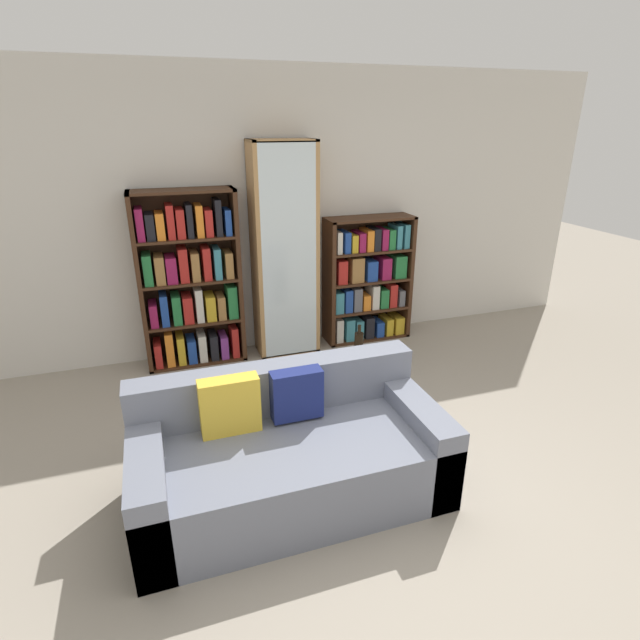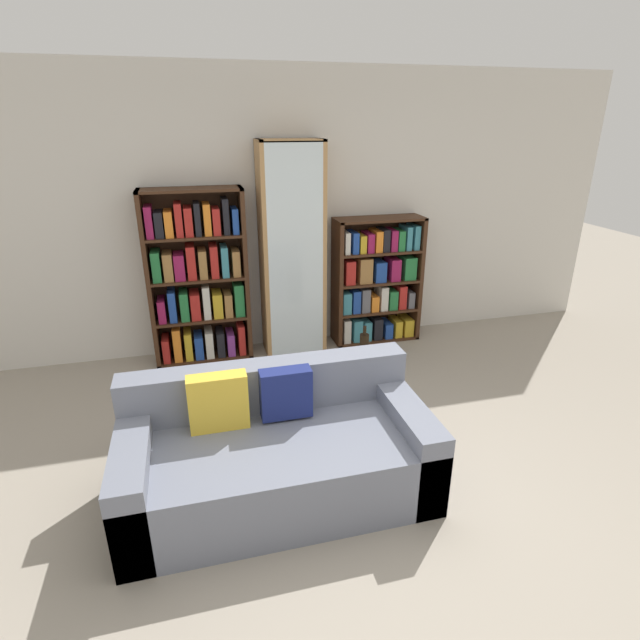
% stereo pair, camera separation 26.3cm
% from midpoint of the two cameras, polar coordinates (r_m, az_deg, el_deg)
% --- Properties ---
extents(ground_plane, '(16.00, 16.00, 0.00)m').
position_cam_midpoint_polar(ground_plane, '(3.20, 8.27, -22.16)').
color(ground_plane, gray).
extents(wall_back, '(7.19, 0.06, 2.70)m').
position_cam_midpoint_polar(wall_back, '(5.02, -3.19, 11.95)').
color(wall_back, beige).
rests_on(wall_back, ground).
extents(couch, '(1.86, 0.91, 0.79)m').
position_cam_midpoint_polar(couch, '(3.22, -2.59, -15.03)').
color(couch, slate).
rests_on(couch, ground).
extents(bookshelf_left, '(0.93, 0.32, 1.65)m').
position_cam_midpoint_polar(bookshelf_left, '(4.85, -12.24, 4.44)').
color(bookshelf_left, '#3D2314').
rests_on(bookshelf_left, ground).
extents(display_cabinet, '(0.61, 0.36, 2.06)m').
position_cam_midpoint_polar(display_cabinet, '(4.89, -1.68, 7.81)').
color(display_cabinet, '#AD7F4C').
rests_on(display_cabinet, ground).
extents(bookshelf_right, '(0.91, 0.32, 1.31)m').
position_cam_midpoint_polar(bookshelf_right, '(5.28, 7.89, 4.25)').
color(bookshelf_right, '#3D2314').
rests_on(bookshelf_right, ground).
extents(wine_bottle, '(0.09, 0.09, 0.39)m').
position_cam_midpoint_polar(wine_bottle, '(4.87, 6.60, -3.22)').
color(wine_bottle, black).
rests_on(wine_bottle, ground).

